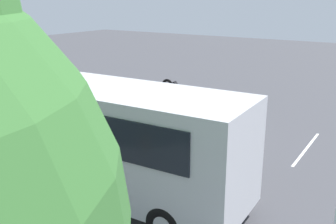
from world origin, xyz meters
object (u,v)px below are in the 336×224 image
object	(u,v)px
tour_bus	(81,136)
spectator_left	(187,138)
spectator_centre	(155,131)
spectator_far_right	(93,121)
stunt_motorcycle	(180,95)
parked_motorcycle_silver	(88,142)
spectator_right	(121,126)
spectator_far_left	(221,145)

from	to	relation	value
tour_bus	spectator_left	distance (m)	3.50
spectator_centre	spectator_far_right	xyz separation A→B (m)	(2.59, 0.35, -0.03)
spectator_left	stunt_motorcycle	xyz separation A→B (m)	(3.31, -4.95, -0.02)
spectator_centre	spectator_far_right	size ratio (longest dim) A/B	1.02
stunt_motorcycle	parked_motorcycle_silver	bearing A→B (deg)	87.11
spectator_far_right	spectator_centre	bearing A→B (deg)	-172.28
spectator_right	stunt_motorcycle	world-z (taller)	stunt_motorcycle
spectator_far_left	parked_motorcycle_silver	bearing A→B (deg)	11.18
spectator_right	spectator_left	bearing A→B (deg)	-174.22
tour_bus	spectator_far_left	size ratio (longest dim) A/B	5.61
tour_bus	parked_motorcycle_silver	size ratio (longest dim) A/B	4.95
tour_bus	spectator_left	xyz separation A→B (m)	(-1.86, -2.91, -0.57)
spectator_far_left	spectator_left	xyz separation A→B (m)	(1.25, -0.00, -0.01)
parked_motorcycle_silver	spectator_far_left	bearing A→B (deg)	-168.82
tour_bus	spectator_far_left	distance (m)	4.30
spectator_far_left	spectator_right	xyz separation A→B (m)	(3.87, 0.26, -0.01)
spectator_centre	spectator_far_right	world-z (taller)	spectator_centre
spectator_far_right	stunt_motorcycle	bearing A→B (deg)	-96.36
spectator_right	stunt_motorcycle	size ratio (longest dim) A/B	0.95
tour_bus	spectator_far_right	world-z (taller)	tour_bus
tour_bus	spectator_far_right	xyz separation A→B (m)	(2.03, -2.58, -0.60)
spectator_centre	spectator_right	size ratio (longest dim) A/B	1.00
spectator_centre	spectator_right	world-z (taller)	spectator_right
tour_bus	parked_motorcycle_silver	xyz separation A→B (m)	(1.74, -1.95, -1.16)
tour_bus	spectator_far_right	bearing A→B (deg)	-51.75
spectator_far_right	parked_motorcycle_silver	world-z (taller)	spectator_far_right
tour_bus	stunt_motorcycle	bearing A→B (deg)	-79.60
parked_motorcycle_silver	spectator_far_right	bearing A→B (deg)	-65.19
spectator_centre	stunt_motorcycle	xyz separation A→B (m)	(2.01, -4.93, -0.02)
tour_bus	parked_motorcycle_silver	world-z (taller)	tour_bus
spectator_right	stunt_motorcycle	bearing A→B (deg)	-82.45
spectator_right	tour_bus	bearing A→B (deg)	105.84
spectator_far_left	parked_motorcycle_silver	xyz separation A→B (m)	(4.86, 0.96, -0.60)
stunt_motorcycle	spectator_centre	bearing A→B (deg)	112.12
spectator_far_right	parked_motorcycle_silver	distance (m)	0.89
spectator_far_left	tour_bus	bearing A→B (deg)	43.02
spectator_left	spectator_centre	bearing A→B (deg)	-0.72
spectator_centre	spectator_far_left	bearing A→B (deg)	179.56
parked_motorcycle_silver	tour_bus	bearing A→B (deg)	131.78
spectator_right	parked_motorcycle_silver	distance (m)	1.35
spectator_centre	spectator_right	distance (m)	1.34
spectator_right	spectator_far_right	distance (m)	1.28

